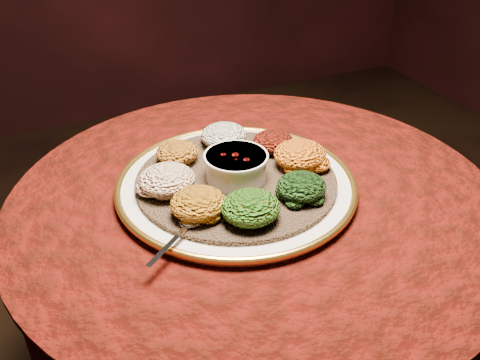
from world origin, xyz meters
name	(u,v)px	position (x,y,z in m)	size (l,w,h in m)	color
table	(254,264)	(0.00, 0.00, 0.55)	(0.96, 0.96, 0.73)	black
platter	(236,185)	(-0.03, 0.03, 0.75)	(0.54, 0.54, 0.02)	beige
injera	(236,180)	(-0.03, 0.03, 0.76)	(0.39, 0.39, 0.01)	brown
stew_bowl	(236,165)	(-0.03, 0.03, 0.79)	(0.12, 0.12, 0.05)	silver
spoon	(188,225)	(-0.17, -0.08, 0.77)	(0.12, 0.10, 0.01)	silver
portion_ayib	(224,135)	(0.00, 0.16, 0.79)	(0.10, 0.09, 0.05)	silver
portion_kitfo	(273,141)	(0.09, 0.10, 0.78)	(0.09, 0.08, 0.04)	black
portion_tikil	(300,155)	(0.11, 0.02, 0.79)	(0.11, 0.10, 0.05)	#A76C0D
portion_gomen	(301,187)	(0.05, -0.08, 0.78)	(0.09, 0.09, 0.04)	black
portion_mixveg	(251,207)	(-0.06, -0.10, 0.79)	(0.10, 0.10, 0.05)	#8E2A09
portion_kik	(198,203)	(-0.14, -0.05, 0.79)	(0.10, 0.09, 0.05)	#A3590E
portion_timatim	(167,180)	(-0.16, 0.04, 0.79)	(0.11, 0.10, 0.05)	maroon
portion_shiro	(177,153)	(-0.11, 0.14, 0.78)	(0.09, 0.08, 0.04)	#A55C13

